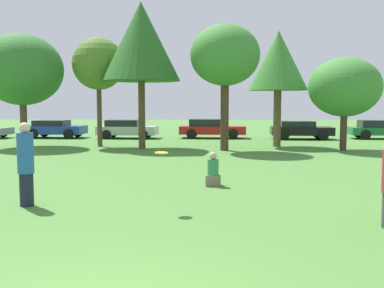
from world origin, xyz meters
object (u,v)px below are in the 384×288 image
tree_4 (278,61)px  parked_car_silver (127,129)px  frisbee (161,153)px  parked_car_blue (55,128)px  tree_1 (98,64)px  parked_car_black (300,129)px  bystander_sitting (213,172)px  parked_car_red (211,128)px  tree_5 (345,87)px  tree_3 (225,56)px  tree_2 (141,42)px  person_thrower (26,164)px  tree_0 (22,70)px  parked_car_green (381,129)px

tree_4 → parked_car_silver: bearing=149.2°
frisbee → parked_car_blue: frisbee is taller
tree_1 → parked_car_silver: size_ratio=1.45×
tree_1 → parked_car_black: bearing=23.5°
tree_1 → frisbee: bearing=-71.8°
bystander_sitting → parked_car_silver: parked_car_silver is taller
bystander_sitting → parked_car_red: parked_car_red is taller
frisbee → tree_1: tree_1 is taller
parked_car_silver → parked_car_red: parked_car_red is taller
bystander_sitting → tree_4: bearing=72.4°
tree_5 → parked_car_red: tree_5 is taller
tree_4 → parked_car_red: bearing=121.1°
parked_car_silver → parked_car_black: bearing=1.2°
tree_3 → parked_car_black: (5.38, 7.24, -4.08)m
tree_2 → parked_car_red: 9.38m
bystander_sitting → person_thrower: bearing=-148.8°
tree_3 → parked_car_blue: 14.39m
tree_3 → parked_car_silver: 10.74m
tree_1 → parked_car_black: 13.84m
parked_car_black → tree_4: bearing=-111.7°
person_thrower → frisbee: 3.23m
tree_0 → parked_car_green: tree_0 is taller
frisbee → parked_car_silver: size_ratio=0.07×
frisbee → bystander_sitting: 3.40m
person_thrower → tree_0: bearing=124.3°
tree_3 → parked_car_blue: (-11.33, 7.89, -4.07)m
person_thrower → parked_car_silver: bearing=105.2°
tree_5 → parked_car_green: bearing=57.0°
parked_car_black → parked_car_green: size_ratio=0.92×
tree_5 → parked_car_black: tree_5 is taller
frisbee → parked_car_green: bearing=57.8°
person_thrower → bystander_sitting: bearing=43.1°
tree_3 → parked_car_blue: tree_3 is taller
bystander_sitting → parked_car_green: size_ratio=0.22×
tree_2 → parked_car_black: tree_2 is taller
tree_0 → tree_1: bearing=2.2°
parked_car_silver → tree_3: bearing=-47.2°
tree_2 → tree_3: 4.49m
tree_2 → tree_4: (7.31, 1.23, -0.90)m
bystander_sitting → parked_car_red: (0.24, 17.68, 0.29)m
tree_1 → tree_2: bearing=-22.6°
tree_3 → parked_car_green: tree_3 is taller
tree_3 → parked_car_red: tree_3 is taller
frisbee → parked_car_blue: bearing=114.4°
bystander_sitting → tree_5: tree_5 is taller
bystander_sitting → parked_car_black: bearing=70.1°
tree_4 → parked_car_black: 6.92m
tree_2 → tree_4: tree_2 is taller
bystander_sitting → tree_0: 15.83m
parked_car_red → parked_car_black: 5.96m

